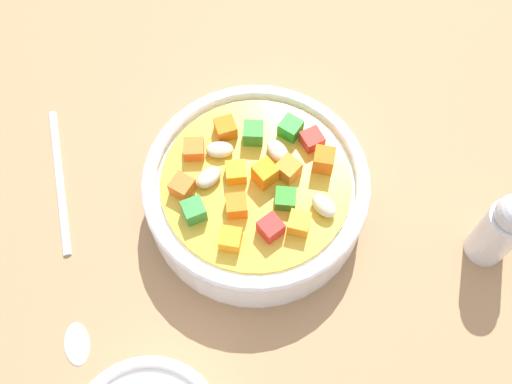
# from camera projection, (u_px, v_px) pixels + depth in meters

# --- Properties ---
(ground_plane) EXTENTS (1.40, 1.40, 0.02)m
(ground_plane) POSITION_uv_depth(u_px,v_px,m) (256.00, 209.00, 0.55)
(ground_plane) COLOR #9E754F
(soup_bowl_main) EXTENTS (0.18, 0.18, 0.06)m
(soup_bowl_main) POSITION_uv_depth(u_px,v_px,m) (256.00, 190.00, 0.52)
(soup_bowl_main) COLOR white
(soup_bowl_main) RESTS_ON ground_plane
(spoon) EXTENTS (0.02, 0.24, 0.01)m
(spoon) POSITION_uv_depth(u_px,v_px,m) (65.00, 244.00, 0.52)
(spoon) COLOR silver
(spoon) RESTS_ON ground_plane
(pepper_shaker) EXTENTS (0.03, 0.03, 0.09)m
(pepper_shaker) POSITION_uv_depth(u_px,v_px,m) (502.00, 228.00, 0.48)
(pepper_shaker) COLOR silver
(pepper_shaker) RESTS_ON ground_plane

